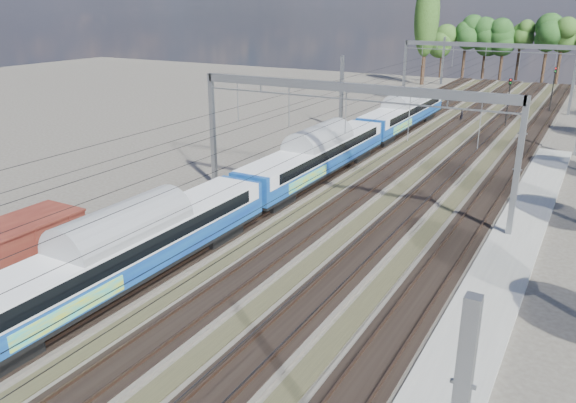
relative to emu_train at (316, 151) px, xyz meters
The scene contains 9 objects.
track_bed 11.67m from the emu_train, 66.72° to the left, with size 21.00×130.00×0.34m.
platform 22.14m from the emu_train, 41.40° to the right, with size 3.00×70.00×0.30m, color gray.
catenary 19.14m from the emu_train, 75.09° to the left, with size 25.65×130.00×9.00m.
tree_belt 63.25m from the emu_train, 80.54° to the left, with size 39.75×100.00×11.40m.
poplar 64.89m from the emu_train, 98.96° to the left, with size 4.40×4.40×19.04m.
emu_train is the anchor object (origin of this frame).
worker 32.48m from the emu_train, 81.99° to the left, with size 0.61×0.40×1.67m, color black.
signal_near 32.56m from the emu_train, 72.16° to the left, with size 0.39×0.36×5.81m.
signal_far 46.05m from the emu_train, 72.81° to the left, with size 0.40×0.37×6.12m.
Camera 1 is at (15.45, -5.56, 14.05)m, focal length 35.00 mm.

